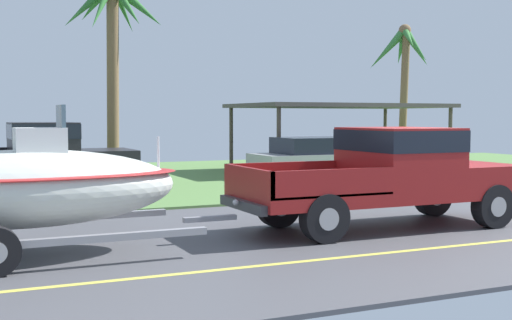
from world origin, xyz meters
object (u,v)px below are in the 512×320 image
(carport_awning, at_px, (339,107))
(palm_tree_near_right, at_px, (113,28))
(pickup_truck_towing, at_px, (397,172))
(parked_sedan_near, at_px, (322,160))
(palm_tree_mid, at_px, (403,59))
(boat_on_trailer, at_px, (23,188))
(parked_pickup_background, at_px, (42,154))

(carport_awning, height_order, palm_tree_near_right, palm_tree_near_right)
(pickup_truck_towing, relative_size, palm_tree_near_right, 0.89)
(parked_sedan_near, bearing_deg, palm_tree_near_right, 160.80)
(palm_tree_near_right, distance_m, palm_tree_mid, 13.43)
(pickup_truck_towing, height_order, carport_awning, carport_awning)
(boat_on_trailer, height_order, carport_awning, carport_awning)
(boat_on_trailer, distance_m, parked_pickup_background, 8.45)
(carport_awning, distance_m, palm_tree_near_right, 8.81)
(parked_sedan_near, bearing_deg, palm_tree_mid, 37.21)
(parked_pickup_background, distance_m, palm_tree_mid, 16.55)
(pickup_truck_towing, height_order, parked_sedan_near, pickup_truck_towing)
(carport_awning, bearing_deg, parked_sedan_near, -129.43)
(pickup_truck_towing, relative_size, parked_pickup_background, 0.97)
(boat_on_trailer, bearing_deg, parked_sedan_near, 40.14)
(parked_sedan_near, height_order, carport_awning, carport_awning)
(boat_on_trailer, distance_m, palm_tree_near_right, 11.42)
(boat_on_trailer, bearing_deg, palm_tree_mid, 38.93)
(pickup_truck_towing, height_order, parked_pickup_background, parked_pickup_background)
(pickup_truck_towing, bearing_deg, parked_sedan_near, 69.05)
(parked_sedan_near, xyz_separation_m, palm_tree_mid, (7.00, 5.31, 3.78))
(pickup_truck_towing, distance_m, palm_tree_near_right, 11.24)
(pickup_truck_towing, bearing_deg, parked_pickup_background, 122.30)
(pickup_truck_towing, xyz_separation_m, palm_tree_mid, (10.10, 13.42, 3.44))
(palm_tree_near_right, bearing_deg, pickup_truck_towing, -73.92)
(carport_awning, xyz_separation_m, palm_tree_near_right, (-8.46, -0.83, 2.32))
(carport_awning, distance_m, palm_tree_mid, 5.56)
(parked_sedan_near, relative_size, carport_awning, 0.61)
(boat_on_trailer, xyz_separation_m, parked_sedan_near, (9.61, 8.11, -0.33))
(boat_on_trailer, bearing_deg, pickup_truck_towing, 0.00)
(pickup_truck_towing, xyz_separation_m, carport_awning, (5.52, 11.05, 1.35))
(boat_on_trailer, bearing_deg, palm_tree_near_right, 70.74)
(boat_on_trailer, relative_size, parked_pickup_background, 1.00)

